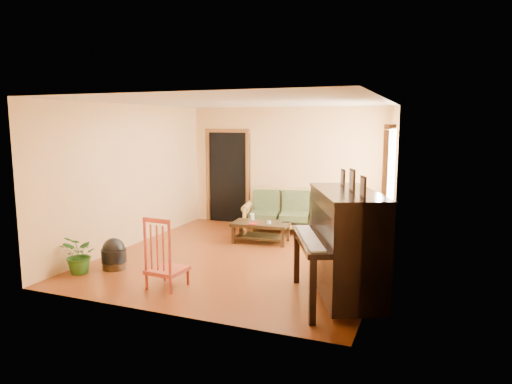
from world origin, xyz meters
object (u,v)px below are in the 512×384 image
at_px(armchair, 342,242).
at_px(red_chair, 167,252).
at_px(ceramic_crock, 368,229).
at_px(sofa, 295,211).
at_px(potted_plant, 80,255).
at_px(coffee_table, 261,232).
at_px(footstool, 114,257).
at_px(piano, 346,247).

relative_size(armchair, red_chair, 0.86).
distance_m(armchair, ceramic_crock, 2.36).
bearing_deg(sofa, potted_plant, -132.75).
bearing_deg(armchair, coffee_table, 165.50).
bearing_deg(red_chair, footstool, 166.73).
bearing_deg(potted_plant, ceramic_crock, 47.26).
bearing_deg(footstool, coffee_table, 56.30).
bearing_deg(coffee_table, sofa, 71.54).
height_order(piano, red_chair, piano).
distance_m(piano, ceramic_crock, 3.66).
height_order(sofa, coffee_table, sofa).
bearing_deg(potted_plant, red_chair, -0.57).
bearing_deg(coffee_table, piano, -48.78).
bearing_deg(coffee_table, footstool, -123.70).
bearing_deg(coffee_table, ceramic_crock, 35.30).
relative_size(coffee_table, armchair, 1.24).
bearing_deg(ceramic_crock, sofa, -170.40).
relative_size(coffee_table, red_chair, 1.06).
xyz_separation_m(sofa, coffee_table, (-0.35, -1.05, -0.25)).
relative_size(armchair, potted_plant, 1.45).
relative_size(piano, potted_plant, 2.71).
height_order(coffee_table, red_chair, red_chair).
xyz_separation_m(sofa, ceramic_crock, (1.48, 0.25, -0.32)).
height_order(sofa, red_chair, red_chair).
bearing_deg(ceramic_crock, armchair, -92.01).
bearing_deg(ceramic_crock, potted_plant, -132.74).
xyz_separation_m(red_chair, ceramic_crock, (2.18, 4.03, -0.37)).
xyz_separation_m(ceramic_crock, potted_plant, (-3.71, -4.01, 0.17)).
bearing_deg(footstool, ceramic_crock, 47.00).
xyz_separation_m(armchair, piano, (0.28, -1.27, 0.28)).
bearing_deg(sofa, coffee_table, -120.59).
bearing_deg(potted_plant, coffee_table, 55.35).
bearing_deg(potted_plant, armchair, 24.72).
bearing_deg(red_chair, sofa, 84.13).
xyz_separation_m(piano, ceramic_crock, (-0.20, 3.61, -0.58)).
height_order(sofa, ceramic_crock, sofa).
bearing_deg(footstool, piano, 0.41).
height_order(sofa, piano, piano).
relative_size(coffee_table, ceramic_crock, 4.18).
relative_size(sofa, coffee_table, 1.95).
xyz_separation_m(armchair, footstool, (-3.31, -1.29, -0.25)).
relative_size(footstool, ceramic_crock, 1.49).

